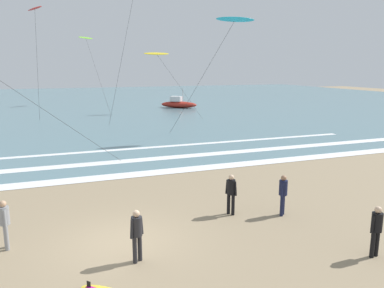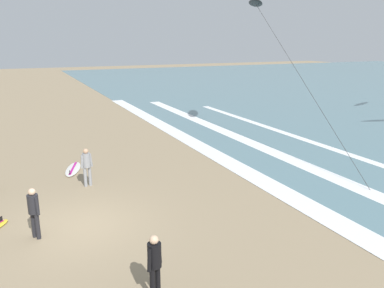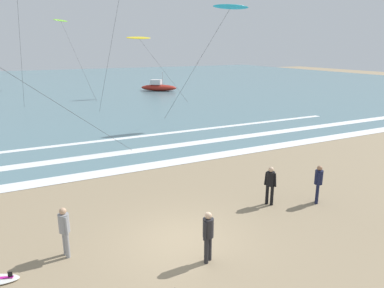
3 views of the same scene
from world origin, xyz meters
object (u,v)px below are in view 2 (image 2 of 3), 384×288
at_px(surfer_left_near, 155,261).
at_px(surfer_right_near, 87,164).
at_px(surfer_mid_group, 34,209).
at_px(kite_black_high_left, 256,4).
at_px(surfboard_right_spare, 73,169).

distance_m(surfer_left_near, surfer_right_near, 7.86).
distance_m(surfer_mid_group, kite_black_high_left, 17.28).
relative_size(surfer_mid_group, surfer_right_near, 1.00).
bearing_deg(kite_black_high_left, surfboard_right_spare, -77.53).
distance_m(surfer_right_near, kite_black_high_left, 13.98).
xyz_separation_m(surfer_left_near, surfer_mid_group, (-4.15, -2.34, 0.00)).
xyz_separation_m(surfer_mid_group, surfer_right_near, (-3.70, 2.19, 0.00)).
height_order(surfer_right_near, kite_black_high_left, kite_black_high_left).
bearing_deg(surfer_mid_group, surfer_left_near, 29.36).
height_order(surfer_left_near, surfer_mid_group, same).
distance_m(surfboard_right_spare, kite_black_high_left, 14.06).
xyz_separation_m(surfer_left_near, surfer_right_near, (-7.85, -0.15, 0.00)).
relative_size(surfer_left_near, surfboard_right_spare, 0.73).
relative_size(surfer_left_near, surfer_mid_group, 1.00).
relative_size(surfer_right_near, surfboard_right_spare, 0.73).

